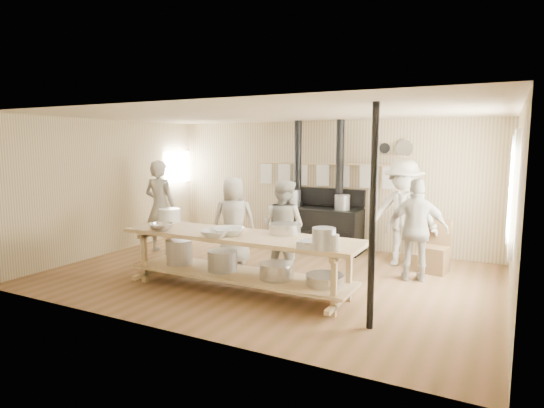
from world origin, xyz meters
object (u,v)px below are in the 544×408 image
at_px(stove, 317,224).
at_px(roasting_pan, 315,245).
at_px(prep_table, 239,256).
at_px(chair, 435,257).
at_px(cook_by_window, 403,213).
at_px(cook_right, 417,230).
at_px(cook_far_left, 160,206).
at_px(cook_left, 283,228).
at_px(cook_center, 234,221).

xyz_separation_m(stove, roasting_pan, (1.30, -3.35, 0.37)).
bearing_deg(prep_table, chair, 44.36).
bearing_deg(cook_by_window, cook_right, -62.98).
bearing_deg(cook_right, prep_table, 23.06).
bearing_deg(cook_right, cook_far_left, -10.87).
bearing_deg(cook_left, prep_table, 84.39).
height_order(stove, cook_left, stove).
bearing_deg(cook_center, chair, 170.42).
bearing_deg(cook_by_window, stove, 165.46).
xyz_separation_m(cook_by_window, roasting_pan, (-0.50, -2.83, -0.04)).
bearing_deg(cook_left, cook_right, -153.84).
bearing_deg(cook_by_window, roasting_pan, -98.62).
bearing_deg(stove, cook_far_left, -148.14).
relative_size(cook_far_left, chair, 2.08).
height_order(stove, cook_far_left, stove).
height_order(prep_table, chair, chair).
bearing_deg(cook_center, cook_by_window, 176.91).
distance_m(prep_table, cook_center, 1.56).
distance_m(prep_table, cook_left, 1.07).
height_order(cook_far_left, cook_center, cook_far_left).
bearing_deg(cook_center, stove, -144.52).
distance_m(cook_far_left, chair, 5.18).
distance_m(cook_left, chair, 2.60).
bearing_deg(cook_far_left, cook_right, 178.32).
xyz_separation_m(cook_left, cook_right, (1.97, 0.70, 0.02)).
xyz_separation_m(cook_far_left, cook_by_window, (4.46, 1.13, 0.03)).
bearing_deg(cook_by_window, cook_far_left, -164.32).
distance_m(stove, chair, 2.50).
bearing_deg(cook_center, prep_table, 97.05).
relative_size(cook_left, cook_center, 1.01).
relative_size(cook_far_left, roasting_pan, 4.57).
bearing_deg(chair, cook_left, -138.63).
xyz_separation_m(cook_far_left, chair, (5.05, 0.98, -0.65)).
xyz_separation_m(stove, cook_center, (-0.88, -1.76, 0.26)).
xyz_separation_m(cook_far_left, cook_left, (2.87, -0.36, -0.12)).
height_order(prep_table, roasting_pan, roasting_pan).
relative_size(cook_center, cook_by_window, 0.84).
relative_size(stove, cook_far_left, 1.43).
height_order(cook_left, cook_center, cook_left).
bearing_deg(chair, cook_far_left, -159.17).
bearing_deg(stove, cook_right, -30.94).
distance_m(cook_center, cook_right, 3.10).
xyz_separation_m(chair, roasting_pan, (-1.09, -2.67, 0.64)).
height_order(cook_center, chair, cook_center).
relative_size(cook_right, roasting_pan, 4.05).
relative_size(prep_table, roasting_pan, 9.04).
relative_size(cook_left, cook_right, 0.98).
distance_m(stove, cook_far_left, 3.15).
relative_size(cook_left, cook_by_window, 0.84).
xyz_separation_m(cook_center, chair, (3.27, 1.08, -0.52)).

